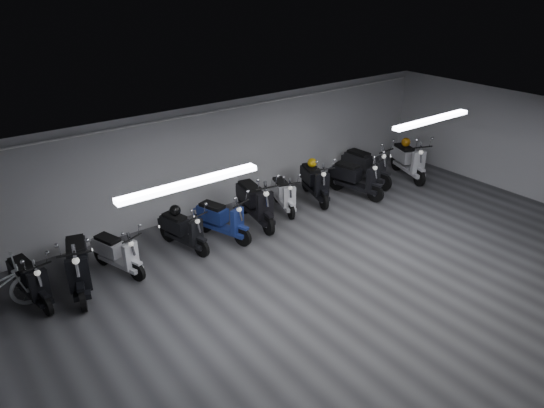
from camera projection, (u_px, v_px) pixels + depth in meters
floor at (360, 292)px, 9.78m from camera, size 14.00×10.00×0.01m
ceiling at (372, 157)px, 8.59m from camera, size 14.00×10.00×0.01m
back_wall at (223, 156)px, 12.81m from camera, size 14.00×0.01×2.80m
fluor_strip_left at (190, 183)px, 7.71m from camera, size 2.40×0.18×0.08m
fluor_strip_right at (432, 120)px, 10.97m from camera, size 2.40×0.18×0.08m
conduit at (222, 110)px, 12.22m from camera, size 13.60×0.05×0.05m
scooter_0 at (28, 274)px, 9.22m from camera, size 0.84×1.77×1.26m
scooter_1 at (77, 258)px, 9.51m from camera, size 1.16×2.09×1.48m
scooter_2 at (117, 247)px, 10.16m from camera, size 1.04×1.72×1.21m
scooter_3 at (183, 224)px, 11.04m from camera, size 0.95×1.75×1.24m
scooter_4 at (222, 213)px, 11.45m from camera, size 1.11×1.86×1.31m
scooter_5 at (255, 196)px, 12.13m from camera, size 0.99×2.10×1.50m
scooter_6 at (284, 189)px, 12.86m from camera, size 1.02×1.70×1.20m
scooter_7 at (315, 176)px, 13.42m from camera, size 1.19×1.97×1.39m
scooter_8 at (357, 172)px, 13.66m from camera, size 1.03×1.98×1.40m
scooter_9 at (367, 160)px, 14.44m from camera, size 0.77×2.00×1.47m
scooter_10 at (409, 155)px, 14.85m from camera, size 1.29×2.07×1.47m
helmet_0 at (175, 210)px, 11.05m from camera, size 0.25×0.25×0.25m
helmet_1 at (312, 163)px, 13.51m from camera, size 0.26×0.26×0.26m
helmet_2 at (406, 142)px, 14.95m from camera, size 0.27×0.27×0.27m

